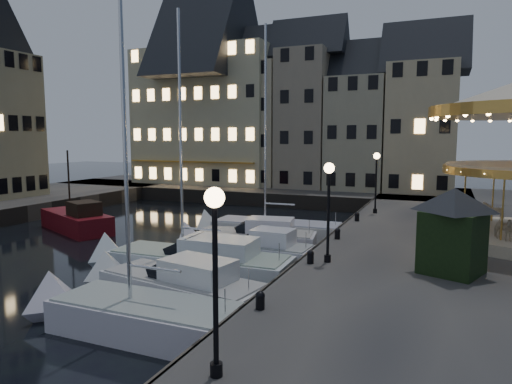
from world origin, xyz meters
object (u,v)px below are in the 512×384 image
at_px(bollard_c, 337,233).
at_px(motorboat_b, 174,287).
at_px(motorboat_d, 254,253).
at_px(motorboat_e, 250,240).
at_px(streetlamp_c, 376,174).
at_px(ticket_kiosk, 454,216).
at_px(bollard_b, 310,256).
at_px(motorboat_f, 269,230).
at_px(bollard_d, 357,216).
at_px(red_fishing_boat, 77,221).
at_px(streetlamp_b, 329,198).
at_px(streetlamp_a, 215,255).
at_px(motorboat_a, 132,316).
at_px(motorboat_c, 192,262).
at_px(bollard_a, 260,299).

distance_m(bollard_c, motorboat_b, 9.41).
height_order(motorboat_d, motorboat_e, same).
relative_size(streetlamp_c, motorboat_d, 0.66).
bearing_deg(ticket_kiosk, bollard_b, -171.49).
bearing_deg(motorboat_f, bollard_d, 14.13).
distance_m(streetlamp_c, motorboat_d, 12.27).
distance_m(bollard_d, motorboat_f, 5.67).
bearing_deg(bollard_c, motorboat_f, 142.52).
bearing_deg(motorboat_b, bollard_c, 60.45).
relative_size(motorboat_b, ticket_kiosk, 2.14).
height_order(red_fishing_boat, ticket_kiosk, red_fishing_boat).
height_order(streetlamp_c, motorboat_d, streetlamp_c).
bearing_deg(motorboat_b, streetlamp_b, 34.92).
height_order(streetlamp_b, bollard_c, streetlamp_b).
distance_m(streetlamp_a, motorboat_b, 8.89).
bearing_deg(streetlamp_a, motorboat_f, 107.84).
bearing_deg(streetlamp_a, bollard_d, 91.72).
bearing_deg(streetlamp_c, streetlamp_b, -90.00).
distance_m(bollard_b, motorboat_b, 5.67).
height_order(motorboat_b, ticket_kiosk, ticket_kiosk).
bearing_deg(motorboat_f, red_fishing_boat, -166.95).
bearing_deg(red_fishing_boat, motorboat_d, -11.61).
bearing_deg(motorboat_a, ticket_kiosk, 34.50).
distance_m(motorboat_d, red_fishing_boat, 14.98).
xyz_separation_m(motorboat_e, motorboat_f, (-0.17, 3.48, -0.11)).
bearing_deg(ticket_kiosk, motorboat_e, 155.43).
distance_m(motorboat_b, motorboat_d, 6.27).
height_order(motorboat_b, motorboat_d, same).
bearing_deg(motorboat_c, motorboat_f, 87.40).
bearing_deg(streetlamp_b, motorboat_c, -177.39).
xyz_separation_m(streetlamp_c, ticket_kiosk, (4.78, -13.19, -0.48)).
distance_m(bollard_b, bollard_c, 5.00).
relative_size(motorboat_b, motorboat_d, 1.28).
bearing_deg(motorboat_e, motorboat_f, 92.80).
relative_size(streetlamp_b, motorboat_a, 0.33).
height_order(bollard_c, motorboat_f, motorboat_f).
height_order(bollard_b, red_fishing_boat, red_fishing_boat).
distance_m(streetlamp_c, motorboat_e, 10.72).
xyz_separation_m(motorboat_a, motorboat_b, (-0.17, 2.81, 0.10)).
bearing_deg(bollard_a, streetlamp_b, 84.29).
distance_m(streetlamp_b, bollard_d, 10.30).
xyz_separation_m(motorboat_e, red_fishing_boat, (-13.30, 0.44, 0.05)).
relative_size(streetlamp_a, bollard_d, 7.32).
distance_m(streetlamp_a, bollard_d, 20.15).
xyz_separation_m(motorboat_b, motorboat_c, (-1.19, 3.35, 0.04)).
distance_m(motorboat_c, motorboat_f, 8.94).
distance_m(bollard_d, red_fishing_boat, 19.07).
relative_size(streetlamp_a, bollard_a, 7.32).
xyz_separation_m(streetlamp_b, bollard_d, (-0.60, 10.00, -2.41)).
height_order(motorboat_a, motorboat_c, motorboat_c).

